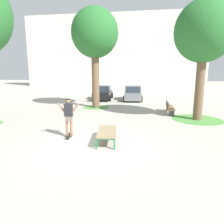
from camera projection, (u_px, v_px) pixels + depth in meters
The scene contains 13 objects.
ground_plane at pixel (92, 141), 8.72m from camera, with size 120.00×120.00×0.00m, color #B2AA9E.
building_facade at pixel (114, 52), 40.48m from camera, with size 35.23×4.00×13.79m, color silver.
skate_box at pixel (107, 132), 8.65m from camera, with size 0.99×1.98×0.46m.
skateboard at pixel (70, 136), 9.28m from camera, with size 0.28×0.82×0.09m.
skater at pixel (69, 114), 9.09m from camera, with size 1.00×0.31×1.69m.
tree_near_right at pixel (204, 32), 11.72m from camera, with size 3.44×3.44×7.09m.
grass_patch_near_right at pixel (197, 119), 12.74m from camera, with size 3.09×3.09×0.01m, color #519342.
tree_mid_back at pixel (95, 34), 15.95m from camera, with size 3.72×3.72×7.93m.
grass_patch_mid_back at pixel (96, 107), 17.10m from camera, with size 2.20×2.20×0.01m, color #519342.
car_black at pixel (103, 93), 21.98m from camera, with size 2.12×4.30×1.50m.
car_grey at pixel (133, 93), 21.41m from camera, with size 2.11×4.29×1.50m.
park_bench at pixel (169, 107), 14.54m from camera, with size 0.52×2.41×0.83m.
light_post at pixel (94, 62), 18.77m from camera, with size 0.36×0.36×5.83m.
Camera 1 is at (2.13, -8.07, 2.96)m, focal length 32.38 mm.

